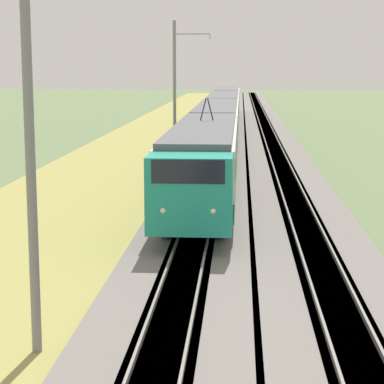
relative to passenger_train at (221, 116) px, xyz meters
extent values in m
cube|color=slate|center=(-5.62, 0.00, -2.14)|extent=(240.00, 4.40, 0.30)
cube|color=slate|center=(-5.62, -4.23, -2.14)|extent=(240.00, 4.40, 0.30)
cube|color=#4C4238|center=(-5.62, 0.00, -2.14)|extent=(240.00, 1.57, 0.30)
cube|color=gray|center=(-5.62, 0.53, -1.91)|extent=(240.00, 0.07, 0.15)
cube|color=gray|center=(-5.62, -0.53, -1.91)|extent=(240.00, 0.07, 0.15)
cube|color=#4C4238|center=(-5.62, -4.23, -2.14)|extent=(240.00, 1.57, 0.30)
cube|color=gray|center=(-5.62, -3.69, -1.91)|extent=(240.00, 0.07, 0.15)
cube|color=gray|center=(-5.62, -4.76, -1.91)|extent=(240.00, 0.07, 0.15)
cube|color=#99934C|center=(-5.62, 5.62, -2.23)|extent=(240.00, 10.66, 0.12)
cube|color=teal|center=(-38.64, 0.00, 0.00)|extent=(2.01, 2.83, 2.57)
cube|color=black|center=(-38.94, 0.00, 0.86)|extent=(1.45, 2.36, 0.77)
sphere|color=#F2EAC6|center=(-39.60, 0.81, -0.42)|extent=(0.20, 0.20, 0.20)
sphere|color=#F2EAC6|center=(-39.60, -0.81, -0.42)|extent=(0.20, 0.20, 0.20)
cube|color=#196B47|center=(-29.02, 0.00, -0.93)|extent=(17.23, 2.95, 0.72)
cube|color=silver|center=(-29.02, 0.00, 0.36)|extent=(17.23, 2.95, 1.85)
cube|color=black|center=(-29.02, 0.00, 0.51)|extent=(15.85, 2.97, 0.78)
cube|color=#515156|center=(-29.02, 0.00, 1.41)|extent=(17.23, 2.71, 0.25)
cube|color=black|center=(-29.02, 0.00, -1.56)|extent=(16.37, 2.51, 0.55)
cylinder|color=black|center=(-35.84, 0.53, -1.41)|extent=(0.86, 0.12, 0.86)
cylinder|color=black|center=(-35.84, -0.53, -1.41)|extent=(0.86, 0.12, 0.86)
cube|color=#196B47|center=(-10.18, 0.00, -0.93)|extent=(19.24, 2.95, 0.72)
cube|color=silver|center=(-10.18, 0.00, 0.36)|extent=(19.24, 2.95, 1.85)
cube|color=black|center=(-10.18, 0.00, 0.51)|extent=(17.70, 2.97, 0.78)
cube|color=#515156|center=(-10.18, 0.00, 1.41)|extent=(19.24, 2.71, 0.25)
cube|color=black|center=(-10.18, 0.00, -1.56)|extent=(18.28, 2.51, 0.55)
cube|color=#196B47|center=(9.66, 0.00, -0.93)|extent=(19.24, 2.95, 0.72)
cube|color=silver|center=(9.66, 0.00, 0.36)|extent=(19.24, 2.95, 1.85)
cube|color=black|center=(9.66, 0.00, 0.51)|extent=(17.70, 2.97, 0.78)
cube|color=#515156|center=(9.66, 0.00, 1.41)|extent=(19.24, 2.71, 0.25)
cube|color=black|center=(9.66, 0.00, -1.56)|extent=(18.28, 2.51, 0.55)
cube|color=#196B47|center=(29.51, 0.00, -0.93)|extent=(19.24, 2.95, 0.72)
cube|color=silver|center=(29.51, 0.00, 0.36)|extent=(19.24, 2.95, 1.85)
cube|color=black|center=(29.51, 0.00, 0.51)|extent=(17.70, 2.97, 0.78)
cube|color=#515156|center=(29.51, 0.00, 1.41)|extent=(19.24, 2.71, 0.25)
cube|color=black|center=(29.51, 0.00, -1.56)|extent=(18.28, 2.51, 0.55)
cylinder|color=black|center=(-26.43, 0.17, 2.08)|extent=(0.06, 0.33, 1.08)
cylinder|color=black|center=(-26.43, -0.17, 2.08)|extent=(0.06, 0.33, 1.08)
cube|color=black|center=(-35.84, 0.00, -2.28)|extent=(0.10, 0.10, 0.00)
cylinder|color=slate|center=(-47.41, 2.87, 2.66)|extent=(0.22, 0.22, 9.89)
cylinder|color=slate|center=(-11.85, 2.87, 2.47)|extent=(0.22, 0.22, 9.52)
cylinder|color=slate|center=(-11.85, 1.67, 6.33)|extent=(0.08, 2.40, 0.08)
cylinder|color=#B2ADA8|center=(-11.85, 0.47, 6.13)|extent=(0.10, 0.10, 0.30)
camera|label=1|loc=(-63.21, -1.66, 4.20)|focal=70.00mm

